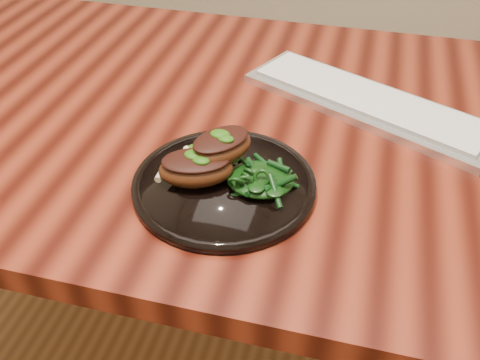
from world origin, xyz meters
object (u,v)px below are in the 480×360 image
keyboard (368,102)px  greens_heap (260,176)px  lamb_chop_front (196,168)px  desk (283,160)px  plate (224,184)px

keyboard → greens_heap: bearing=-115.7°
lamb_chop_front → greens_heap: size_ratio=1.28×
lamb_chop_front → keyboard: bearing=52.5°
lamb_chop_front → desk: bearing=67.1°
plate → greens_heap: (0.05, 0.00, 0.02)m
lamb_chop_front → keyboard: 0.35m
desk → plate: bearing=-104.3°
plate → greens_heap: size_ratio=2.74×
lamb_chop_front → greens_heap: 0.09m
greens_heap → keyboard: bearing=64.3°
plate → lamb_chop_front: (-0.04, -0.01, 0.03)m
desk → greens_heap: size_ratio=17.43×
plate → lamb_chop_front: bearing=-166.2°
greens_heap → keyboard: 0.29m
desk → lamb_chop_front: lamb_chop_front is taller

